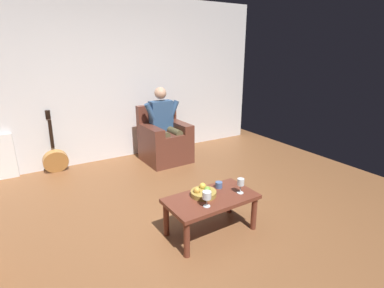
{
  "coord_description": "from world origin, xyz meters",
  "views": [
    {
      "loc": [
        1.23,
        2.32,
        1.85
      ],
      "look_at": [
        -0.65,
        -0.83,
        0.67
      ],
      "focal_mm": 27.58,
      "sensor_mm": 36.0,
      "label": 1
    }
  ],
  "objects_px": {
    "guitar": "(55,159)",
    "armchair": "(164,141)",
    "candle_jar": "(219,185)",
    "wine_glass_near": "(241,183)",
    "person_seated": "(165,123)",
    "coffee_table": "(211,203)",
    "fruit_bowl": "(203,192)",
    "wine_glass_far": "(207,196)"
  },
  "relations": [
    {
      "from": "wine_glass_far",
      "to": "armchair",
      "type": "bearing_deg",
      "value": -105.93
    },
    {
      "from": "fruit_bowl",
      "to": "guitar",
      "type": "bearing_deg",
      "value": -65.67
    },
    {
      "from": "coffee_table",
      "to": "wine_glass_far",
      "type": "height_order",
      "value": "wine_glass_far"
    },
    {
      "from": "guitar",
      "to": "armchair",
      "type": "bearing_deg",
      "value": 166.82
    },
    {
      "from": "coffee_table",
      "to": "fruit_bowl",
      "type": "height_order",
      "value": "fruit_bowl"
    },
    {
      "from": "armchair",
      "to": "candle_jar",
      "type": "distance_m",
      "value": 2.07
    },
    {
      "from": "armchair",
      "to": "candle_jar",
      "type": "height_order",
      "value": "armchair"
    },
    {
      "from": "guitar",
      "to": "wine_glass_far",
      "type": "bearing_deg",
      "value": 110.99
    },
    {
      "from": "guitar",
      "to": "candle_jar",
      "type": "bearing_deg",
      "value": 119.44
    },
    {
      "from": "coffee_table",
      "to": "fruit_bowl",
      "type": "xyz_separation_m",
      "value": [
        0.05,
        -0.07,
        0.1
      ]
    },
    {
      "from": "armchair",
      "to": "person_seated",
      "type": "bearing_deg",
      "value": 90.0
    },
    {
      "from": "person_seated",
      "to": "fruit_bowl",
      "type": "xyz_separation_m",
      "value": [
        0.57,
        2.08,
        -0.23
      ]
    },
    {
      "from": "wine_glass_near",
      "to": "wine_glass_far",
      "type": "xyz_separation_m",
      "value": [
        0.46,
        0.05,
        -0.0
      ]
    },
    {
      "from": "armchair",
      "to": "coffee_table",
      "type": "bearing_deg",
      "value": 74.44
    },
    {
      "from": "guitar",
      "to": "candle_jar",
      "type": "xyz_separation_m",
      "value": [
        -1.38,
        2.44,
        0.22
      ]
    },
    {
      "from": "wine_glass_far",
      "to": "candle_jar",
      "type": "bearing_deg",
      "value": -141.3
    },
    {
      "from": "wine_glass_far",
      "to": "wine_glass_near",
      "type": "bearing_deg",
      "value": -173.52
    },
    {
      "from": "wine_glass_far",
      "to": "guitar",
      "type": "bearing_deg",
      "value": -69.01
    },
    {
      "from": "guitar",
      "to": "person_seated",
      "type": "bearing_deg",
      "value": 166.0
    },
    {
      "from": "person_seated",
      "to": "wine_glass_near",
      "type": "height_order",
      "value": "person_seated"
    },
    {
      "from": "person_seated",
      "to": "guitar",
      "type": "distance_m",
      "value": 1.81
    },
    {
      "from": "wine_glass_far",
      "to": "candle_jar",
      "type": "relative_size",
      "value": 2.02
    },
    {
      "from": "wine_glass_near",
      "to": "fruit_bowl",
      "type": "bearing_deg",
      "value": -22.83
    },
    {
      "from": "coffee_table",
      "to": "candle_jar",
      "type": "relative_size",
      "value": 12.31
    },
    {
      "from": "wine_glass_near",
      "to": "candle_jar",
      "type": "relative_size",
      "value": 2.11
    },
    {
      "from": "guitar",
      "to": "fruit_bowl",
      "type": "relative_size",
      "value": 3.65
    },
    {
      "from": "guitar",
      "to": "candle_jar",
      "type": "distance_m",
      "value": 2.81
    },
    {
      "from": "armchair",
      "to": "guitar",
      "type": "xyz_separation_m",
      "value": [
        1.7,
        -0.4,
        -0.13
      ]
    },
    {
      "from": "guitar",
      "to": "fruit_bowl",
      "type": "height_order",
      "value": "guitar"
    },
    {
      "from": "coffee_table",
      "to": "guitar",
      "type": "bearing_deg",
      "value": -65.27
    },
    {
      "from": "wine_glass_far",
      "to": "fruit_bowl",
      "type": "distance_m",
      "value": 0.24
    },
    {
      "from": "person_seated",
      "to": "wine_glass_far",
      "type": "relative_size",
      "value": 8.02
    },
    {
      "from": "person_seated",
      "to": "guitar",
      "type": "height_order",
      "value": "person_seated"
    },
    {
      "from": "person_seated",
      "to": "coffee_table",
      "type": "xyz_separation_m",
      "value": [
        0.51,
        2.15,
        -0.33
      ]
    },
    {
      "from": "fruit_bowl",
      "to": "person_seated",
      "type": "bearing_deg",
      "value": -105.28
    },
    {
      "from": "fruit_bowl",
      "to": "coffee_table",
      "type": "bearing_deg",
      "value": 127.43
    },
    {
      "from": "guitar",
      "to": "candle_jar",
      "type": "relative_size",
      "value": 12.54
    },
    {
      "from": "armchair",
      "to": "fruit_bowl",
      "type": "bearing_deg",
      "value": 72.65
    },
    {
      "from": "coffee_table",
      "to": "wine_glass_near",
      "type": "xyz_separation_m",
      "value": [
        -0.31,
        0.08,
        0.18
      ]
    },
    {
      "from": "coffee_table",
      "to": "fruit_bowl",
      "type": "relative_size",
      "value": 3.59
    },
    {
      "from": "armchair",
      "to": "candle_jar",
      "type": "relative_size",
      "value": 12.18
    },
    {
      "from": "coffee_table",
      "to": "guitar",
      "type": "distance_m",
      "value": 2.84
    }
  ]
}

